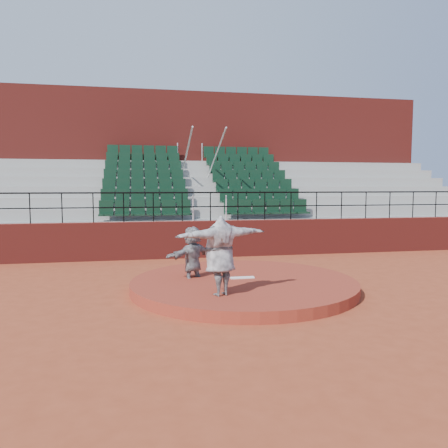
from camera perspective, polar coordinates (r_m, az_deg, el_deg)
The scene contains 9 objects.
ground at distance 10.85m, azimuth 2.58°, elevation -8.54°, with size 90.00×90.00×0.00m, color brown.
pitchers_mound at distance 10.82m, azimuth 2.58°, elevation -7.90°, with size 5.50×5.50×0.25m, color maroon.
pitching_rubber at distance 10.93m, azimuth 2.39°, elevation -7.01°, with size 0.60×0.15×0.03m, color white.
boundary_wall at distance 15.56m, azimuth -1.78°, elevation -1.95°, with size 24.00×0.30×1.30m, color maroon.
wall_railing at distance 15.45m, azimuth -1.79°, elevation 3.13°, with size 24.04×0.05×1.03m.
seating_deck at distance 19.08m, azimuth -3.56°, elevation 1.72°, with size 24.00×5.97×4.63m.
press_box_facade at distance 23.00m, azimuth -4.90°, elevation 7.54°, with size 24.00×3.00×7.10m, color maroon.
pitcher at distance 9.13m, azimuth -0.52°, elevation -4.14°, with size 2.07×0.56×1.68m, color black.
fielder at distance 10.99m, azimuth -4.16°, elevation -4.29°, with size 1.42×0.45×1.53m, color black.
Camera 1 is at (-2.50, -10.24, 2.55)m, focal length 35.00 mm.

